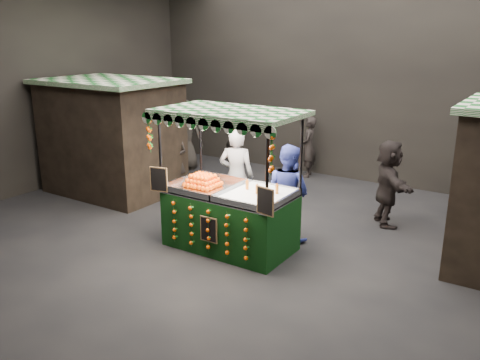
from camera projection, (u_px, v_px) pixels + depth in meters
The scene contains 11 objects.
ground at pixel (252, 247), 8.62m from camera, with size 12.00×12.00×0.00m, color black.
market_hall at pixel (253, 46), 7.66m from camera, with size 12.10×10.10×5.05m.
neighbour_stall_left at pixel (112, 136), 11.36m from camera, with size 3.00×2.20×2.60m.
juice_stall at pixel (229, 207), 8.38m from camera, with size 2.47×1.45×2.39m.
vendor_grey at pixel (236, 176), 9.54m from camera, with size 0.79×0.65×1.86m.
vendor_blue at pixel (288, 192), 8.77m from camera, with size 0.97×0.83×1.73m.
shopper_0 at pixel (177, 159), 11.51m from camera, with size 0.58×0.39×1.54m.
shopper_2 at pixel (235, 156), 11.86m from camera, with size 0.95×0.74×1.50m.
shopper_4 at pixel (185, 135), 13.43m from camera, with size 1.04×0.82×1.88m.
shopper_5 at pixel (388, 183), 9.42m from camera, with size 1.26×1.57×1.67m.
shopper_6 at pixel (308, 147), 12.70m from camera, with size 0.52×0.65×1.55m.
Camera 1 is at (4.18, -6.75, 3.55)m, focal length 37.09 mm.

